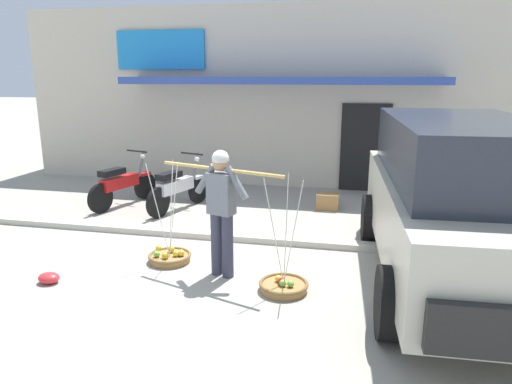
% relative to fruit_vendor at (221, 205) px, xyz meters
% --- Properties ---
extents(ground_plane, '(90.00, 90.00, 0.00)m').
position_rel_fruit_vendor_xyz_m(ground_plane, '(-0.44, 0.67, -0.98)').
color(ground_plane, '#9E998C').
extents(sidewalk_curb, '(20.00, 0.24, 0.10)m').
position_rel_fruit_vendor_xyz_m(sidewalk_curb, '(-0.44, 1.37, -0.93)').
color(sidewalk_curb, '#BAB4A5').
rests_on(sidewalk_curb, ground).
extents(fruit_vendor, '(1.76, 0.62, 1.70)m').
position_rel_fruit_vendor_xyz_m(fruit_vendor, '(0.00, 0.00, 0.00)').
color(fruit_vendor, '#38384C').
rests_on(fruit_vendor, ground).
extents(fruit_basket_left_side, '(0.62, 0.62, 1.45)m').
position_rel_fruit_vendor_xyz_m(fruit_basket_left_side, '(-0.88, 0.29, -0.90)').
color(fruit_basket_left_side, '#9E7542').
rests_on(fruit_basket_left_side, ground).
extents(fruit_basket_right_side, '(0.62, 0.62, 1.45)m').
position_rel_fruit_vendor_xyz_m(fruit_basket_right_side, '(0.88, -0.29, -0.90)').
color(fruit_basket_right_side, '#9E7542').
rests_on(fruit_basket_right_side, ground).
extents(motorcycle_nearest_shop, '(0.70, 1.76, 1.09)m').
position_rel_fruit_vendor_xyz_m(motorcycle_nearest_shop, '(-2.97, 2.86, -0.53)').
color(motorcycle_nearest_shop, black).
rests_on(motorcycle_nearest_shop, ground).
extents(motorcycle_second_in_row, '(0.72, 1.76, 1.09)m').
position_rel_fruit_vendor_xyz_m(motorcycle_second_in_row, '(-1.74, 2.81, -0.53)').
color(motorcycle_second_in_row, black).
rests_on(motorcycle_second_in_row, ground).
extents(parked_truck, '(2.34, 4.89, 2.10)m').
position_rel_fruit_vendor_xyz_m(parked_truck, '(2.96, 0.44, 0.15)').
color(parked_truck, beige).
rests_on(parked_truck, ground).
extents(storefront_building, '(13.00, 6.00, 4.20)m').
position_rel_fruit_vendor_xyz_m(storefront_building, '(-0.10, 7.77, 1.12)').
color(storefront_building, beige).
rests_on(storefront_building, ground).
extents(plastic_litter_bag, '(0.28, 0.22, 0.14)m').
position_rel_fruit_vendor_xyz_m(plastic_litter_bag, '(-2.12, -0.72, -0.91)').
color(plastic_litter_bag, red).
rests_on(plastic_litter_bag, ground).
extents(wooden_crate, '(0.44, 0.36, 0.32)m').
position_rel_fruit_vendor_xyz_m(wooden_crate, '(1.16, 3.54, -0.82)').
color(wooden_crate, olive).
rests_on(wooden_crate, ground).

